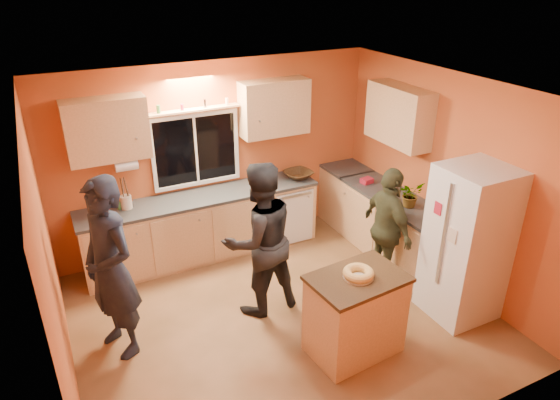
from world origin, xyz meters
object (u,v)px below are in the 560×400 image
person_left (111,269)px  refrigerator (467,244)px  island (355,314)px  person_right (387,229)px  person_center (260,240)px

person_left → refrigerator: bearing=49.8°
refrigerator → person_left: size_ratio=0.92×
island → person_right: bearing=34.7°
refrigerator → person_center: 2.30m
person_left → person_center: person_left is taller
island → person_left: bearing=147.4°
person_left → person_right: 3.21m
refrigerator → island: size_ratio=1.80×
island → person_center: (-0.57, 1.09, 0.45)m
person_left → person_center: 1.60m
person_left → island: bearing=39.4°
refrigerator → island: (-1.46, -0.02, -0.44)m
island → person_right: 1.37m
refrigerator → person_right: (-0.44, 0.84, -0.12)m
person_left → person_center: (1.60, -0.03, -0.06)m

